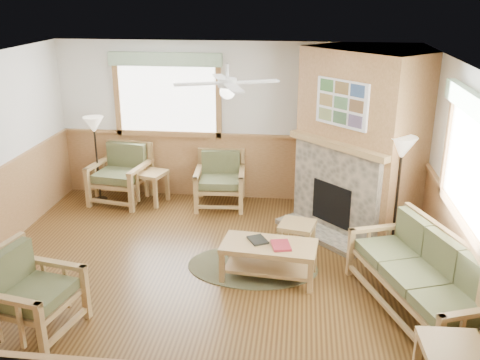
# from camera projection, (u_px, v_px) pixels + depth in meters

# --- Properties ---
(floor) EXTENTS (6.00, 6.00, 0.01)m
(floor) POSITION_uv_depth(u_px,v_px,m) (202.00, 283.00, 6.74)
(floor) COLOR #533517
(floor) RESTS_ON ground
(ceiling) EXTENTS (6.00, 6.00, 0.01)m
(ceiling) POSITION_uv_depth(u_px,v_px,m) (196.00, 67.00, 5.82)
(ceiling) COLOR white
(ceiling) RESTS_ON floor
(wall_back) EXTENTS (6.00, 0.02, 2.70)m
(wall_back) POSITION_uv_depth(u_px,v_px,m) (232.00, 122.00, 9.08)
(wall_back) COLOR white
(wall_back) RESTS_ON floor
(wall_front) EXTENTS (6.00, 0.02, 2.70)m
(wall_front) POSITION_uv_depth(u_px,v_px,m) (113.00, 341.00, 3.47)
(wall_front) COLOR white
(wall_front) RESTS_ON floor
(wall_right) EXTENTS (0.02, 6.00, 2.70)m
(wall_right) POSITION_uv_depth(u_px,v_px,m) (464.00, 194.00, 5.95)
(wall_right) COLOR white
(wall_right) RESTS_ON floor
(wainscot) EXTENTS (6.00, 6.00, 1.10)m
(wainscot) POSITION_uv_depth(u_px,v_px,m) (201.00, 244.00, 6.55)
(wainscot) COLOR #9B6D3F
(wainscot) RESTS_ON floor
(fireplace) EXTENTS (3.11, 3.11, 2.70)m
(fireplace) POSITION_uv_depth(u_px,v_px,m) (360.00, 141.00, 7.97)
(fireplace) COLOR #9B6D3F
(fireplace) RESTS_ON floor
(window_back) EXTENTS (1.90, 0.16, 1.50)m
(window_back) POSITION_uv_depth(u_px,v_px,m) (165.00, 51.00, 8.76)
(window_back) COLOR white
(window_back) RESTS_ON wall_back
(ceiling_fan) EXTENTS (1.59, 1.59, 0.36)m
(ceiling_fan) POSITION_uv_depth(u_px,v_px,m) (227.00, 67.00, 6.08)
(ceiling_fan) COLOR white
(ceiling_fan) RESTS_ON ceiling
(sofa) EXTENTS (2.17, 1.48, 0.92)m
(sofa) POSITION_uv_depth(u_px,v_px,m) (419.00, 276.00, 5.99)
(sofa) COLOR #A6824D
(sofa) RESTS_ON floor
(armchair_back_left) EXTENTS (1.01, 1.01, 0.98)m
(armchair_back_left) POSITION_uv_depth(u_px,v_px,m) (120.00, 174.00, 9.16)
(armchair_back_left) COLOR #A6824D
(armchair_back_left) RESTS_ON floor
(armchair_back_right) EXTENTS (0.86, 0.86, 0.90)m
(armchair_back_right) POSITION_uv_depth(u_px,v_px,m) (220.00, 180.00, 8.98)
(armchair_back_right) COLOR #A6824D
(armchair_back_right) RESTS_ON floor
(armchair_left) EXTENTS (0.98, 0.98, 0.94)m
(armchair_left) POSITION_uv_depth(u_px,v_px,m) (32.00, 293.00, 5.65)
(armchair_left) COLOR #A6824D
(armchair_left) RESTS_ON floor
(coffee_table) EXTENTS (1.24, 0.71, 0.48)m
(coffee_table) POSITION_uv_depth(u_px,v_px,m) (269.00, 261.00, 6.79)
(coffee_table) COLOR #A6824D
(coffee_table) RESTS_ON floor
(end_table_chairs) EXTENTS (0.61, 0.60, 0.56)m
(end_table_chairs) POSITION_uv_depth(u_px,v_px,m) (151.00, 187.00, 9.17)
(end_table_chairs) COLOR #A6824D
(end_table_chairs) RESTS_ON floor
(footstool) EXTENTS (0.56, 0.56, 0.41)m
(footstool) POSITION_uv_depth(u_px,v_px,m) (297.00, 236.00, 7.53)
(footstool) COLOR #A6824D
(footstool) RESTS_ON floor
(braided_rug) EXTENTS (2.03, 2.03, 0.01)m
(braided_rug) POSITION_uv_depth(u_px,v_px,m) (253.00, 266.00, 7.13)
(braided_rug) COLOR #4D4C30
(braided_rug) RESTS_ON floor
(floor_lamp_left) EXTENTS (0.44, 0.44, 1.49)m
(floor_lamp_left) POSITION_uv_depth(u_px,v_px,m) (97.00, 159.00, 9.11)
(floor_lamp_left) COLOR black
(floor_lamp_left) RESTS_ON floor
(floor_lamp_right) EXTENTS (0.38, 0.38, 1.67)m
(floor_lamp_right) POSITION_uv_depth(u_px,v_px,m) (397.00, 195.00, 7.31)
(floor_lamp_right) COLOR black
(floor_lamp_right) RESTS_ON floor
(book_red) EXTENTS (0.28, 0.34, 0.03)m
(book_red) POSITION_uv_depth(u_px,v_px,m) (281.00, 244.00, 6.64)
(book_red) COLOR maroon
(book_red) RESTS_ON coffee_table
(book_dark) EXTENTS (0.30, 0.33, 0.02)m
(book_dark) POSITION_uv_depth(u_px,v_px,m) (258.00, 239.00, 6.78)
(book_dark) COLOR black
(book_dark) RESTS_ON coffee_table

